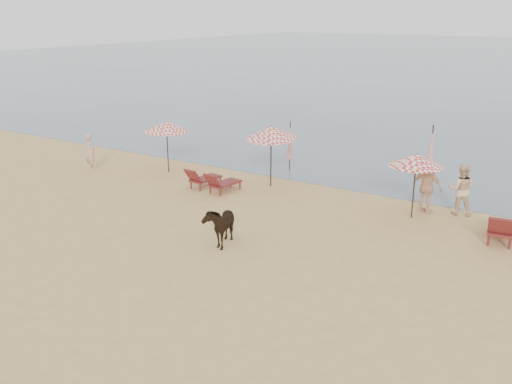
% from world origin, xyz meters
% --- Properties ---
extents(ground, '(120.00, 120.00, 0.00)m').
position_xyz_m(ground, '(0.00, 0.00, 0.00)').
color(ground, tan).
rests_on(ground, ground).
extents(lounger_cluster_left, '(1.78, 1.73, 0.58)m').
position_xyz_m(lounger_cluster_left, '(-3.40, 7.18, 0.40)').
color(lounger_cluster_left, maroon).
rests_on(lounger_cluster_left, ground).
extents(umbrella_open_left_a, '(1.92, 1.92, 2.19)m').
position_xyz_m(umbrella_open_left_a, '(-6.50, 8.28, 1.97)').
color(umbrella_open_left_a, black).
rests_on(umbrella_open_left_a, ground).
extents(umbrella_open_left_b, '(1.95, 1.99, 2.49)m').
position_xyz_m(umbrella_open_left_b, '(-1.77, 8.88, 2.16)').
color(umbrella_open_left_b, black).
rests_on(umbrella_open_left_b, ground).
extents(umbrella_open_right, '(1.80, 1.80, 2.20)m').
position_xyz_m(umbrella_open_right, '(4.05, 8.33, 1.98)').
color(umbrella_open_right, black).
rests_on(umbrella_open_right, ground).
extents(umbrella_closed_left, '(0.26, 0.26, 2.13)m').
position_xyz_m(umbrella_closed_left, '(-2.25, 11.28, 1.31)').
color(umbrella_closed_left, black).
rests_on(umbrella_closed_left, ground).
extents(umbrella_closed_right, '(0.31, 0.31, 2.58)m').
position_xyz_m(umbrella_closed_right, '(3.68, 11.41, 1.59)').
color(umbrella_closed_right, black).
rests_on(umbrella_closed_right, ground).
extents(cow, '(1.09, 1.60, 1.23)m').
position_xyz_m(cow, '(-0.05, 3.11, 0.62)').
color(cow, black).
rests_on(cow, ground).
extents(beachgoer_left, '(0.69, 0.57, 1.63)m').
position_xyz_m(beachgoer_left, '(-9.43, 6.67, 0.81)').
color(beachgoer_left, tan).
rests_on(beachgoer_left, ground).
extents(beachgoer_right_a, '(1.00, 0.86, 1.76)m').
position_xyz_m(beachgoer_right_a, '(5.30, 9.49, 0.88)').
color(beachgoer_right_a, '#DFB48B').
rests_on(beachgoer_right_a, ground).
extents(beachgoer_right_b, '(1.17, 0.71, 1.86)m').
position_xyz_m(beachgoer_right_b, '(4.29, 9.03, 0.93)').
color(beachgoer_right_b, '#DDAE8A').
rests_on(beachgoer_right_b, ground).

